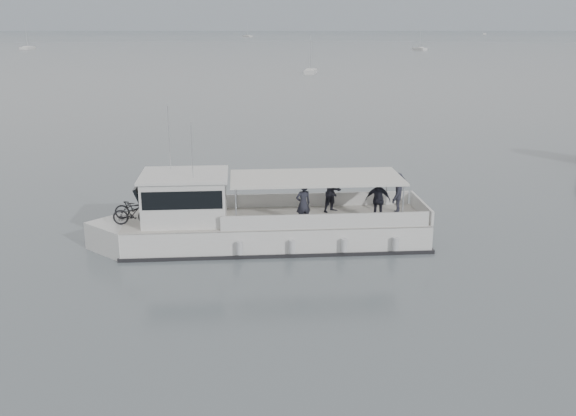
{
  "coord_description": "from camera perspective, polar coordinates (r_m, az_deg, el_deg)",
  "views": [
    {
      "loc": [
        3.91,
        -28.67,
        9.23
      ],
      "look_at": [
        4.26,
        -2.79,
        1.6
      ],
      "focal_mm": 40.0,
      "sensor_mm": 36.0,
      "label": 1
    }
  ],
  "objects": [
    {
      "name": "ground",
      "position": [
        30.37,
        -8.13,
        -1.44
      ],
      "size": [
        1400.0,
        1400.0,
        0.0
      ],
      "primitive_type": "plane",
      "color": "#556064",
      "rests_on": "ground"
    },
    {
      "name": "moored_fleet",
      "position": [
        281.74,
        -18.32,
        13.83
      ],
      "size": [
        360.64,
        308.38,
        10.37
      ],
      "color": "silver",
      "rests_on": "ground"
    },
    {
      "name": "headland",
      "position": [
        588.7,
        -1.21,
        16.89
      ],
      "size": [
        1400.0,
        90.0,
        28.0
      ],
      "primitive_type": "cube",
      "color": "#939EA8",
      "rests_on": "ground"
    },
    {
      "name": "tour_boat",
      "position": [
        27.12,
        -3.7,
        -1.3
      ],
      "size": [
        14.48,
        4.3,
        6.03
      ],
      "rotation": [
        0.0,
        0.0,
        0.06
      ],
      "color": "silver",
      "rests_on": "ground"
    }
  ]
}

